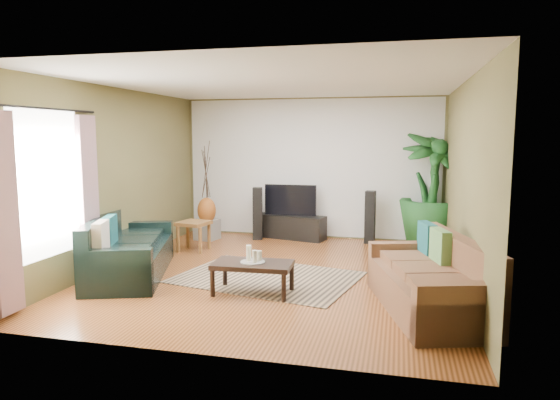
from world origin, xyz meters
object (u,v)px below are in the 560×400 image
(television, at_px, (290,200))
(side_table, at_px, (194,236))
(tv_stand, at_px, (290,227))
(speaker_left, at_px, (258,213))
(vase, at_px, (207,210))
(sofa_right, at_px, (427,274))
(sofa_left, at_px, (131,246))
(coffee_table, at_px, (253,278))
(speaker_right, at_px, (370,217))
(potted_plant, at_px, (432,189))
(pedestal, at_px, (207,229))

(television, relative_size, side_table, 1.96)
(side_table, bearing_deg, tv_stand, 44.97)
(speaker_left, height_order, vase, speaker_left)
(speaker_left, relative_size, side_table, 1.95)
(sofa_right, height_order, speaker_left, speaker_left)
(tv_stand, bearing_deg, side_table, -121.73)
(sofa_left, relative_size, vase, 4.33)
(sofa_right, xyz_separation_m, television, (-2.37, 3.58, 0.33))
(coffee_table, bearing_deg, television, 92.03)
(tv_stand, relative_size, speaker_right, 1.40)
(sofa_left, relative_size, sofa_right, 1.07)
(sofa_right, height_order, coffee_table, sofa_right)
(potted_plant, bearing_deg, speaker_left, -176.02)
(sofa_left, bearing_deg, speaker_right, -65.96)
(speaker_left, height_order, side_table, speaker_left)
(coffee_table, xyz_separation_m, potted_plant, (2.33, 3.44, 0.83))
(coffee_table, height_order, speaker_left, speaker_left)
(sofa_right, xyz_separation_m, coffee_table, (-2.10, 0.14, -0.22))
(speaker_left, bearing_deg, side_table, -137.67)
(sofa_left, xyz_separation_m, speaker_left, (1.07, 2.80, 0.07))
(television, xyz_separation_m, vase, (-1.53, -0.47, -0.19))
(sofa_left, bearing_deg, sofa_right, -116.43)
(television, xyz_separation_m, potted_plant, (2.59, 0.00, 0.28))
(vase, bearing_deg, speaker_right, 7.14)
(potted_plant, bearing_deg, coffee_table, -124.05)
(sofa_left, bearing_deg, tv_stand, -47.43)
(tv_stand, xyz_separation_m, speaker_left, (-0.60, -0.22, 0.27))
(potted_plant, bearing_deg, television, 180.00)
(coffee_table, relative_size, pedestal, 2.56)
(sofa_right, xyz_separation_m, speaker_left, (-2.96, 3.36, 0.07))
(pedestal, bearing_deg, vase, 180.00)
(sofa_left, relative_size, coffee_table, 2.17)
(coffee_table, xyz_separation_m, tv_stand, (-0.27, 3.44, 0.03))
(pedestal, bearing_deg, speaker_right, 7.14)
(vase, bearing_deg, television, 17.17)
(pedestal, distance_m, vase, 0.37)
(potted_plant, bearing_deg, pedestal, -173.45)
(tv_stand, bearing_deg, sofa_right, -43.25)
(speaker_right, bearing_deg, tv_stand, -176.71)
(sofa_right, xyz_separation_m, tv_stand, (-2.37, 3.58, -0.20))
(pedestal, relative_size, side_table, 0.75)
(potted_plant, bearing_deg, sofa_left, -144.65)
(tv_stand, bearing_deg, coffee_table, -72.27)
(television, distance_m, pedestal, 1.70)
(coffee_table, relative_size, tv_stand, 0.72)
(speaker_right, relative_size, vase, 1.97)
(sofa_left, height_order, pedestal, sofa_left)
(tv_stand, distance_m, television, 0.52)
(speaker_left, height_order, potted_plant, potted_plant)
(side_table, bearing_deg, sofa_right, -30.01)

